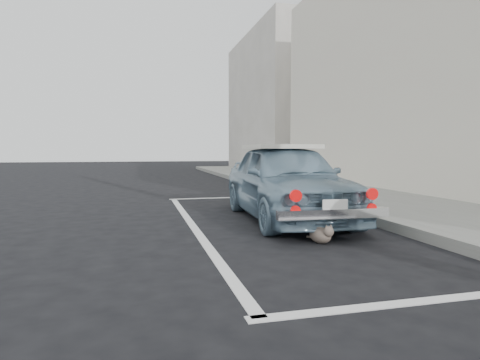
# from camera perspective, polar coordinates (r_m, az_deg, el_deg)

# --- Properties ---
(ground) EXTENTS (80.00, 80.00, 0.00)m
(ground) POSITION_cam_1_polar(r_m,az_deg,el_deg) (3.71, 14.30, -14.28)
(ground) COLOR black
(ground) RESTS_ON ground
(sidewalk) EXTENTS (2.80, 40.00, 0.15)m
(sidewalk) POSITION_cam_1_polar(r_m,az_deg,el_deg) (7.14, 29.44, -5.12)
(sidewalk) COLOR slate
(sidewalk) RESTS_ON ground
(building_far) EXTENTS (3.50, 10.00, 8.00)m
(building_far) POSITION_cam_1_polar(r_m,az_deg,el_deg) (24.61, 5.03, 10.85)
(building_far) COLOR #B0ABA0
(building_far) RESTS_ON ground
(pline_rear) EXTENTS (3.00, 0.12, 0.01)m
(pline_rear) POSITION_cam_1_polar(r_m,az_deg,el_deg) (3.59, 25.60, -15.16)
(pline_rear) COLOR silver
(pline_rear) RESTS_ON ground
(pline_front) EXTENTS (3.00, 0.12, 0.01)m
(pline_front) POSITION_cam_1_polar(r_m,az_deg,el_deg) (9.90, -1.32, -2.51)
(pline_front) COLOR silver
(pline_front) RESTS_ON ground
(pline_side) EXTENTS (0.12, 7.00, 0.01)m
(pline_side) POSITION_cam_1_polar(r_m,az_deg,el_deg) (6.24, -6.69, -6.54)
(pline_side) COLOR silver
(pline_side) RESTS_ON ground
(retro_coupe) EXTENTS (1.71, 3.90, 1.30)m
(retro_coupe) POSITION_cam_1_polar(r_m,az_deg,el_deg) (6.85, 6.61, -0.05)
(retro_coupe) COLOR #7695AA
(retro_coupe) RESTS_ON ground
(cat) EXTENTS (0.30, 0.48, 0.26)m
(cat) POSITION_cam_1_polar(r_m,az_deg,el_deg) (5.18, 11.49, -7.54)
(cat) COLOR #786A5B
(cat) RESTS_ON ground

